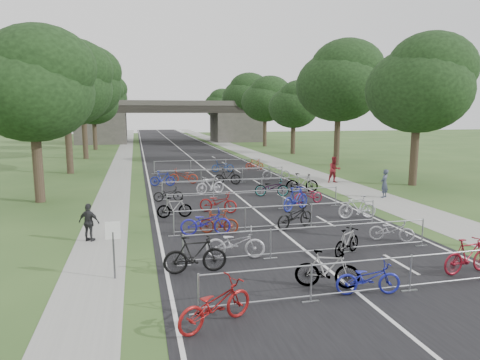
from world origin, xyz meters
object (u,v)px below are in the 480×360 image
(park_sign, at_px, (113,239))
(bike_0, at_px, (215,304))
(bike_1, at_px, (327,270))
(pedestrian_b, at_px, (334,170))
(pedestrian_c, at_px, (89,223))
(bike_2, at_px, (368,278))
(overpass_bridge, at_px, (171,122))
(pedestrian_a, at_px, (384,184))

(park_sign, distance_m, bike_0, 4.52)
(bike_1, bearing_deg, pedestrian_b, -4.24)
(pedestrian_c, bearing_deg, bike_0, 141.98)
(park_sign, bearing_deg, bike_1, -20.03)
(bike_2, height_order, pedestrian_b, pedestrian_b)
(overpass_bridge, relative_size, pedestrian_a, 17.94)
(park_sign, distance_m, pedestrian_c, 4.47)
(overpass_bridge, bearing_deg, bike_1, -90.62)
(bike_1, relative_size, pedestrian_a, 1.09)
(bike_2, height_order, pedestrian_c, pedestrian_c)
(bike_0, bearing_deg, pedestrian_c, -2.69)
(overpass_bridge, height_order, pedestrian_b, overpass_bridge)
(pedestrian_b, bearing_deg, overpass_bridge, 102.70)
(park_sign, xyz_separation_m, bike_2, (7.03, -2.93, -0.78))
(park_sign, xyz_separation_m, pedestrian_c, (-1.15, 4.29, -0.50))
(bike_0, bearing_deg, bike_1, -95.02)
(overpass_bridge, distance_m, bike_0, 65.90)
(bike_0, bearing_deg, overpass_bridge, -30.98)
(pedestrian_b, bearing_deg, pedestrian_a, -82.50)
(park_sign, bearing_deg, overpass_bridge, 83.74)
(pedestrian_b, bearing_deg, bike_1, -113.58)
(overpass_bridge, xyz_separation_m, pedestrian_c, (-7.95, -57.71, -2.76))
(pedestrian_b, bearing_deg, bike_2, -110.28)
(pedestrian_a, distance_m, pedestrian_b, 5.82)
(overpass_bridge, height_order, bike_2, overpass_bridge)
(bike_1, height_order, pedestrian_c, pedestrian_c)
(overpass_bridge, height_order, bike_0, overpass_bridge)
(pedestrian_a, height_order, pedestrian_c, pedestrian_a)
(pedestrian_a, bearing_deg, pedestrian_c, -17.34)
(overpass_bridge, relative_size, bike_1, 16.40)
(pedestrian_c, bearing_deg, overpass_bridge, -70.40)
(overpass_bridge, xyz_separation_m, bike_2, (0.23, -64.93, -3.05))
(bike_0, height_order, pedestrian_b, pedestrian_b)
(park_sign, height_order, pedestrian_c, park_sign)
(bike_1, xyz_separation_m, pedestrian_c, (-7.25, 6.52, 0.20))
(bike_2, distance_m, pedestrian_b, 19.77)
(park_sign, height_order, bike_2, park_sign)
(bike_1, height_order, pedestrian_b, pedestrian_b)
(bike_2, distance_m, pedestrian_c, 10.91)
(overpass_bridge, bearing_deg, pedestrian_a, -80.83)
(pedestrian_c, bearing_deg, bike_2, 165.99)
(bike_0, distance_m, bike_2, 4.59)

